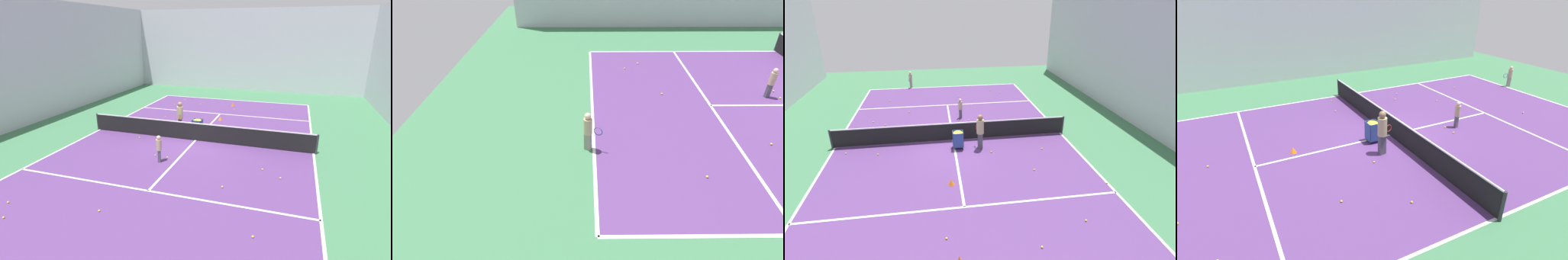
% 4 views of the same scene
% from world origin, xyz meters
% --- Properties ---
extents(ground_plane, '(33.69, 33.69, 0.00)m').
position_xyz_m(ground_plane, '(0.00, 0.00, 0.00)').
color(ground_plane, '#3D754C').
extents(court_playing_area, '(11.81, 20.33, 0.00)m').
position_xyz_m(court_playing_area, '(0.00, 0.00, 0.00)').
color(court_playing_area, '#563370').
rests_on(court_playing_area, ground).
extents(line_baseline_near, '(11.81, 0.10, 0.00)m').
position_xyz_m(line_baseline_near, '(0.00, -10.17, 0.01)').
color(line_baseline_near, white).
rests_on(line_baseline_near, ground).
extents(line_sideline_left, '(0.10, 20.33, 0.00)m').
position_xyz_m(line_sideline_left, '(-5.91, 0.00, 0.01)').
color(line_sideline_left, white).
rests_on(line_sideline_left, ground).
extents(line_sideline_right, '(0.10, 20.33, 0.00)m').
position_xyz_m(line_sideline_right, '(5.91, 0.00, 0.01)').
color(line_sideline_right, white).
rests_on(line_sideline_right, ground).
extents(line_service_near, '(11.81, 0.10, 0.00)m').
position_xyz_m(line_service_near, '(0.00, -5.59, 0.01)').
color(line_service_near, white).
rests_on(line_service_near, ground).
extents(line_service_far, '(11.81, 0.10, 0.00)m').
position_xyz_m(line_service_far, '(0.00, 5.59, 0.01)').
color(line_service_far, white).
rests_on(line_service_far, ground).
extents(line_centre_service, '(0.10, 11.18, 0.00)m').
position_xyz_m(line_centre_service, '(0.00, 0.00, 0.01)').
color(line_centre_service, white).
rests_on(line_centre_service, ground).
extents(hall_enclosure_right, '(0.15, 29.99, 7.44)m').
position_xyz_m(hall_enclosure_right, '(10.66, 0.00, 3.72)').
color(hall_enclosure_right, silver).
rests_on(hall_enclosure_right, ground).
extents(tennis_net, '(12.11, 0.10, 0.98)m').
position_xyz_m(tennis_net, '(0.00, 0.00, 0.51)').
color(tennis_net, '#2D2D33').
rests_on(tennis_net, ground).
extents(player_near_baseline, '(0.34, 0.61, 1.31)m').
position_xyz_m(player_near_baseline, '(2.68, -10.35, 0.75)').
color(player_near_baseline, gray).
rests_on(player_near_baseline, ground).
extents(coach_at_net, '(0.41, 0.69, 1.77)m').
position_xyz_m(coach_at_net, '(-1.27, 1.08, 1.01)').
color(coach_at_net, '#4C4C56').
rests_on(coach_at_net, ground).
extents(child_midcourt, '(0.31, 0.31, 1.24)m').
position_xyz_m(child_midcourt, '(-0.68, -3.09, 0.71)').
color(child_midcourt, '#4C4C56').
rests_on(child_midcourt, ground).
extents(ball_cart, '(0.52, 0.48, 0.90)m').
position_xyz_m(ball_cart, '(-0.19, 0.93, 0.62)').
color(ball_cart, '#2D478C').
rests_on(ball_cart, ground).
extents(training_cone_0, '(0.25, 0.25, 0.23)m').
position_xyz_m(training_cone_0, '(0.37, 4.10, 0.12)').
color(training_cone_0, orange).
rests_on(training_cone_0, ground).
extents(tennis_ball_0, '(0.07, 0.07, 0.07)m').
position_xyz_m(tennis_ball_0, '(-0.92, -7.29, 0.04)').
color(tennis_ball_0, yellow).
rests_on(tennis_ball_0, ground).
extents(tennis_ball_4, '(0.07, 0.07, 0.07)m').
position_xyz_m(tennis_ball_4, '(-0.51, -2.62, 0.04)').
color(tennis_ball_4, yellow).
rests_on(tennis_ball_4, ground).
extents(tennis_ball_5, '(0.07, 0.07, 0.07)m').
position_xyz_m(tennis_ball_5, '(-2.12, 7.87, 0.04)').
color(tennis_ball_5, yellow).
rests_on(tennis_ball_5, ground).
extents(tennis_ball_6, '(0.07, 0.07, 0.07)m').
position_xyz_m(tennis_ball_6, '(-3.00, -0.62, 0.04)').
color(tennis_ball_6, yellow).
rests_on(tennis_ball_6, ground).
extents(tennis_ball_8, '(0.07, 0.07, 0.07)m').
position_xyz_m(tennis_ball_8, '(3.78, -2.54, 0.04)').
color(tennis_ball_8, yellow).
rests_on(tennis_ball_8, ground).
extents(tennis_ball_10, '(0.07, 0.07, 0.07)m').
position_xyz_m(tennis_ball_10, '(-1.73, 1.66, 0.04)').
color(tennis_ball_10, yellow).
rests_on(tennis_ball_10, ground).
extents(tennis_ball_11, '(0.07, 0.07, 0.07)m').
position_xyz_m(tennis_ball_11, '(5.20, 0.76, 0.04)').
color(tennis_ball_11, yellow).
rests_on(tennis_ball_11, ground).
extents(tennis_ball_12, '(0.07, 0.07, 0.07)m').
position_xyz_m(tennis_ball_12, '(-3.27, 3.56, 0.04)').
color(tennis_ball_12, yellow).
rests_on(tennis_ball_12, ground).
extents(tennis_ball_14, '(0.07, 0.07, 0.07)m').
position_xyz_m(tennis_ball_14, '(-4.26, 1.72, 0.04)').
color(tennis_ball_14, yellow).
rests_on(tennis_ball_14, ground).
extents(tennis_ball_16, '(0.07, 0.07, 0.07)m').
position_xyz_m(tennis_ball_16, '(3.66, 1.11, 0.04)').
color(tennis_ball_16, yellow).
rests_on(tennis_ball_16, ground).
extents(tennis_ball_17, '(0.07, 0.07, 0.07)m').
position_xyz_m(tennis_ball_17, '(2.52, -4.52, 0.04)').
color(tennis_ball_17, yellow).
rests_on(tennis_ball_17, ground).
extents(tennis_ball_18, '(0.07, 0.07, 0.07)m').
position_xyz_m(tennis_ball_18, '(4.55, -3.12, 0.04)').
color(tennis_ball_18, yellow).
rests_on(tennis_ball_18, ground).
extents(tennis_ball_19, '(0.07, 0.07, 0.07)m').
position_xyz_m(tennis_ball_19, '(4.00, -7.06, 0.04)').
color(tennis_ball_19, yellow).
rests_on(tennis_ball_19, ground).
extents(tennis_ball_20, '(0.07, 0.07, 0.07)m').
position_xyz_m(tennis_ball_20, '(0.72, 7.07, 0.04)').
color(tennis_ball_20, yellow).
rests_on(tennis_ball_20, ground).
extents(tennis_ball_21, '(0.07, 0.07, 0.07)m').
position_xyz_m(tennis_ball_21, '(-1.13, -2.57, 0.04)').
color(tennis_ball_21, yellow).
rests_on(tennis_ball_21, ground).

